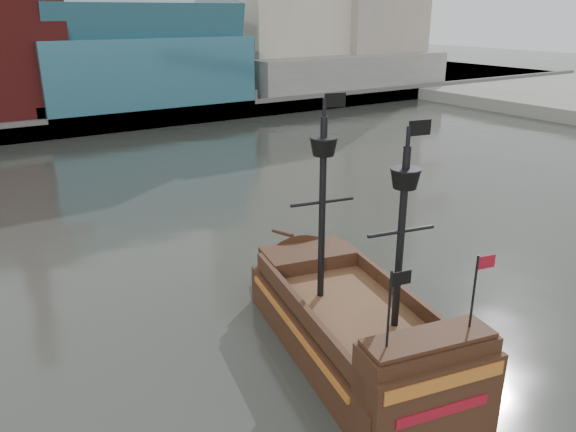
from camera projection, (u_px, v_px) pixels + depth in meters
ground at (465, 378)px, 25.04m from camera, size 400.00×400.00×0.00m
promenade_far at (43, 100)px, 97.03m from camera, size 220.00×60.00×2.00m
seawall at (89, 125)px, 73.73m from camera, size 220.00×1.00×2.60m
crane_b at (416, 10)px, 137.34m from camera, size 19.10×4.00×26.25m
pirate_ship at (355, 335)px, 26.21m from camera, size 8.55×18.05×13.00m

